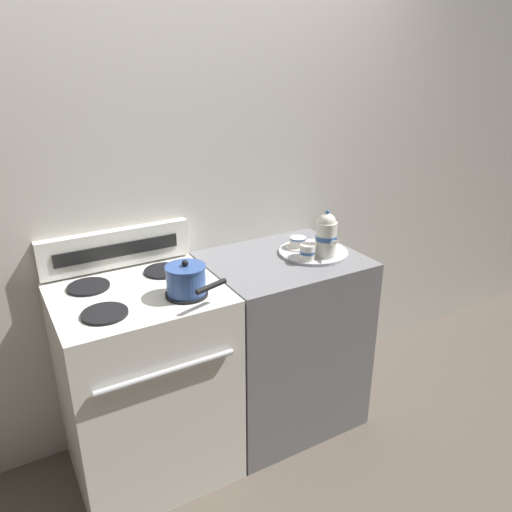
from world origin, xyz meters
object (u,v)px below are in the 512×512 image
stove (146,383)px  saucepan (186,279)px  teapot (326,235)px  serving_tray (313,252)px  teacup_right (323,240)px  creamer_jug (307,252)px  teacup_left (298,242)px

stove → saucepan: 0.58m
saucepan → teapot: size_ratio=1.13×
serving_tray → teacup_right: size_ratio=2.68×
teacup_right → saucepan: bearing=-168.9°
teacup_right → creamer_jug: size_ratio=1.70×
saucepan → teacup_right: (0.81, 0.16, -0.03)m
serving_tray → teacup_left: teacup_left is taller
serving_tray → teacup_left: size_ratio=2.68×
serving_tray → saucepan: bearing=-170.6°
teacup_left → teacup_right: 0.14m
stove → teacup_right: size_ratio=7.34×
teacup_right → stove: bearing=-178.8°
teapot → creamer_jug: 0.13m
teacup_right → teapot: bearing=-122.4°
teapot → teacup_left: teapot is taller
teapot → teacup_left: bearing=108.8°
teapot → creamer_jug: (-0.10, 0.01, -0.07)m
serving_tray → teacup_left: 0.09m
stove → teacup_left: size_ratio=7.34×
teacup_right → teacup_left: bearing=164.1°
saucepan → creamer_jug: (0.63, 0.04, -0.02)m
serving_tray → teapot: teapot is taller
stove → teacup_right: 1.11m
stove → serving_tray: (0.90, -0.02, 0.47)m
creamer_jug → teacup_right: bearing=32.6°
teapot → teacup_left: size_ratio=1.79×
teacup_left → serving_tray: bearing=-60.9°
serving_tray → creamer_jug: size_ratio=4.55×
saucepan → serving_tray: 0.74m
stove → teacup_left: (0.85, 0.06, 0.51)m
stove → serving_tray: size_ratio=2.74×
stove → teacup_left: teacup_left is taller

